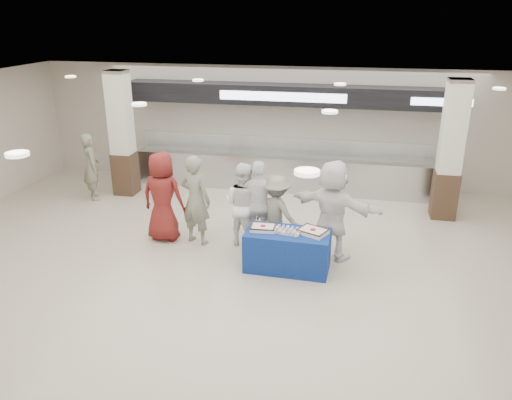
% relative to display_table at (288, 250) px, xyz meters
% --- Properties ---
extents(ground, '(14.00, 14.00, 0.00)m').
position_rel_display_table_xyz_m(ground, '(-0.80, -0.93, -0.38)').
color(ground, beige).
rests_on(ground, ground).
extents(serving_line, '(8.70, 0.85, 2.80)m').
position_rel_display_table_xyz_m(serving_line, '(-0.80, 4.47, 0.78)').
color(serving_line, '#B9BBC1').
rests_on(serving_line, ground).
extents(column_left, '(0.55, 0.55, 3.20)m').
position_rel_display_table_xyz_m(column_left, '(-4.80, 3.27, 1.15)').
color(column_left, '#352318').
rests_on(column_left, ground).
extents(column_right, '(0.55, 0.55, 3.20)m').
position_rel_display_table_xyz_m(column_right, '(3.20, 3.27, 1.15)').
color(column_right, '#352318').
rests_on(column_right, ground).
extents(display_table, '(1.57, 0.83, 0.75)m').
position_rel_display_table_xyz_m(display_table, '(0.00, 0.00, 0.00)').
color(display_table, navy).
rests_on(display_table, ground).
extents(sheet_cake_left, '(0.47, 0.37, 0.09)m').
position_rel_display_table_xyz_m(sheet_cake_left, '(-0.47, 0.02, 0.42)').
color(sheet_cake_left, white).
rests_on(sheet_cake_left, display_table).
extents(sheet_cake_right, '(0.60, 0.55, 0.10)m').
position_rel_display_table_xyz_m(sheet_cake_right, '(0.45, 0.03, 0.43)').
color(sheet_cake_right, white).
rests_on(sheet_cake_right, display_table).
extents(cupcake_tray, '(0.49, 0.39, 0.07)m').
position_rel_display_table_xyz_m(cupcake_tray, '(0.01, -0.02, 0.41)').
color(cupcake_tray, '#B3B3B8').
rests_on(cupcake_tray, display_table).
extents(civilian_maroon, '(0.99, 0.69, 1.90)m').
position_rel_display_table_xyz_m(civilian_maroon, '(-2.74, 0.78, 0.58)').
color(civilian_maroon, maroon).
rests_on(civilian_maroon, ground).
extents(soldier_a, '(0.80, 0.65, 1.89)m').
position_rel_display_table_xyz_m(soldier_a, '(-2.02, 0.76, 0.57)').
color(soldier_a, slate).
rests_on(soldier_a, ground).
extents(chef_tall, '(1.02, 0.91, 1.75)m').
position_rel_display_table_xyz_m(chef_tall, '(-1.05, 0.90, 0.50)').
color(chef_tall, white).
rests_on(chef_tall, ground).
extents(chef_short, '(1.10, 0.51, 1.83)m').
position_rel_display_table_xyz_m(chef_short, '(-0.71, 0.82, 0.54)').
color(chef_short, white).
rests_on(chef_short, ground).
extents(soldier_b, '(1.16, 0.95, 1.56)m').
position_rel_display_table_xyz_m(soldier_b, '(-0.35, 0.81, 0.40)').
color(soldier_b, slate).
rests_on(soldier_b, ground).
extents(civilian_white, '(1.93, 1.19, 1.98)m').
position_rel_display_table_xyz_m(civilian_white, '(0.76, 0.67, 0.62)').
color(civilian_white, white).
rests_on(civilian_white, ground).
extents(soldier_bg, '(0.71, 0.75, 1.72)m').
position_rel_display_table_xyz_m(soldier_bg, '(-5.44, 2.71, 0.48)').
color(soldier_bg, slate).
rests_on(soldier_bg, ground).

